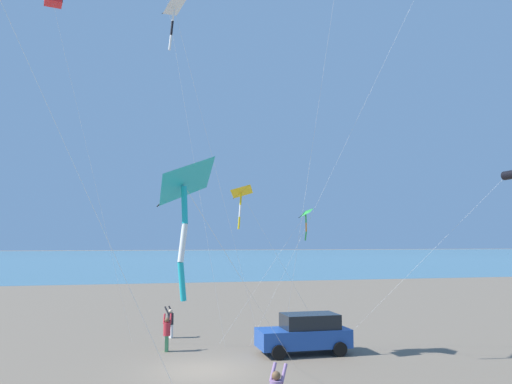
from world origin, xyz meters
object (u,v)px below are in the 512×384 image
parked_car (305,333)px  kite_delta_green_low_center (305,214)px  person_child_grey_jacket (167,331)px  kite_delta_teal_far_right (173,7)px  cooler_box (272,341)px  kite_delta_striped_overhead (181,184)px  person_child_green_jacket (170,321)px  kite_delta_black_fish_shape (241,192)px

parked_car → kite_delta_green_low_center: (-0.41, 0.09, 5.62)m
parked_car → kite_delta_green_low_center: 5.63m
person_child_grey_jacket → kite_delta_teal_far_right: size_ratio=0.11×
parked_car → cooler_box: 2.68m
cooler_box → kite_delta_striped_overhead: 17.46m
kite_delta_green_low_center → parked_car: bearing=-12.5°
person_child_green_jacket → kite_delta_striped_overhead: bearing=176.6°
person_child_green_jacket → kite_delta_teal_far_right: (-6.78, 0.58, 14.77)m
person_child_green_jacket → kite_delta_green_low_center: kite_delta_green_low_center is taller
cooler_box → kite_delta_teal_far_right: 16.84m
kite_delta_striped_overhead → kite_delta_black_fish_shape: kite_delta_black_fish_shape is taller
kite_delta_teal_far_right → person_child_grey_jacket: bearing=-3.1°
parked_car → person_child_green_jacket: 8.08m
person_child_grey_jacket → kite_delta_green_low_center: (-2.44, -6.22, 5.61)m
person_child_green_jacket → kite_delta_black_fish_shape: (-5.65, -2.76, 6.62)m
kite_delta_striped_overhead → kite_delta_black_fish_shape: size_ratio=1.45×
kite_delta_green_low_center → kite_delta_teal_far_right: size_ratio=0.42×
person_child_green_jacket → person_child_grey_jacket: (-3.48, 0.40, 0.03)m
kite_delta_black_fish_shape → person_child_green_jacket: bearing=26.1°
cooler_box → person_child_green_jacket: bearing=57.7°
parked_car → person_child_green_jacket: parked_car is taller
person_child_grey_jacket → kite_delta_green_low_center: size_ratio=0.26×
person_child_grey_jacket → kite_delta_striped_overhead: 15.79m
person_child_green_jacket → person_child_grey_jacket: size_ratio=0.97×
parked_car → cooler_box: bearing=22.2°
person_child_grey_jacket → kite_delta_teal_far_right: kite_delta_teal_far_right is taller
kite_delta_striped_overhead → kite_delta_teal_far_right: bearing=-2.6°
kite_delta_green_low_center → kite_delta_striped_overhead: bearing=150.7°
kite_delta_striped_overhead → cooler_box: bearing=-21.7°
kite_delta_green_low_center → kite_delta_black_fish_shape: size_ratio=0.87×
kite_delta_green_low_center → kite_delta_teal_far_right: 11.18m
person_child_grey_jacket → kite_delta_teal_far_right: bearing=176.9°
cooler_box → kite_delta_green_low_center: kite_delta_green_low_center is taller
person_child_green_jacket → person_child_grey_jacket: person_child_grey_jacket is taller
cooler_box → kite_delta_green_low_center: size_ratio=0.09×
cooler_box → person_child_green_jacket: 5.89m
person_child_green_jacket → kite_delta_black_fish_shape: 9.13m
kite_delta_green_low_center → kite_delta_black_fish_shape: 3.22m
parked_car → kite_delta_teal_far_right: (-1.28, 6.49, 14.74)m
kite_delta_green_low_center → cooler_box: bearing=17.5°
parked_car → person_child_grey_jacket: (2.02, 6.31, 0.01)m
kite_delta_black_fish_shape → kite_delta_striped_overhead: bearing=163.0°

